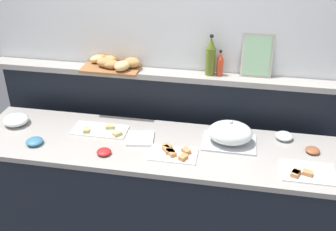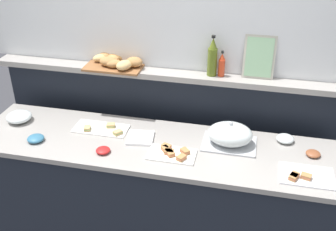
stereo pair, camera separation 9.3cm
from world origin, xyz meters
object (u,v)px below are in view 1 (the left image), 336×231
(hot_sauce_bottle, at_px, (220,64))
(sandwich_platter_rear, at_px, (174,153))
(glass_bowl_large, at_px, (284,136))
(framed_picture, at_px, (257,56))
(napkin_stack, at_px, (140,138))
(sandwich_platter_front, at_px, (306,172))
(bread_basket, at_px, (113,62))
(sandwich_platter_side, at_px, (101,130))
(condiment_bowl_dark, at_px, (313,150))
(serving_cloche, at_px, (230,134))
(condiment_bowl_teal, at_px, (104,152))
(glass_bowl_medium, at_px, (16,120))
(condiment_bowl_cream, at_px, (35,141))
(olive_oil_bottle, at_px, (211,57))

(hot_sauce_bottle, bearing_deg, sandwich_platter_rear, -113.66)
(glass_bowl_large, distance_m, framed_picture, 0.55)
(napkin_stack, height_order, framed_picture, framed_picture)
(sandwich_platter_front, bearing_deg, bread_basket, 156.82)
(sandwich_platter_side, relative_size, condiment_bowl_dark, 4.14)
(serving_cloche, distance_m, framed_picture, 0.55)
(condiment_bowl_teal, height_order, hot_sauce_bottle, hot_sauce_bottle)
(sandwich_platter_side, distance_m, glass_bowl_medium, 0.61)
(sandwich_platter_front, bearing_deg, glass_bowl_medium, 173.49)
(glass_bowl_medium, relative_size, hot_sauce_bottle, 0.99)
(napkin_stack, height_order, bread_basket, bread_basket)
(condiment_bowl_cream, distance_m, napkin_stack, 0.68)
(sandwich_platter_front, relative_size, condiment_bowl_cream, 2.78)
(condiment_bowl_dark, bearing_deg, bread_basket, 166.53)
(condiment_bowl_teal, relative_size, condiment_bowl_dark, 1.01)
(condiment_bowl_dark, height_order, napkin_stack, condiment_bowl_dark)
(sandwich_platter_rear, bearing_deg, sandwich_platter_side, 160.69)
(hot_sauce_bottle, height_order, framed_picture, framed_picture)
(bread_basket, bearing_deg, framed_picture, 1.64)
(condiment_bowl_teal, bearing_deg, napkin_stack, 47.63)
(napkin_stack, distance_m, olive_oil_bottle, 0.71)
(glass_bowl_medium, xyz_separation_m, framed_picture, (1.59, 0.37, 0.44))
(serving_cloche, relative_size, condiment_bowl_cream, 3.11)
(sandwich_platter_side, bearing_deg, glass_bowl_large, 5.87)
(condiment_bowl_cream, xyz_separation_m, bread_basket, (0.37, 0.55, 0.35))
(olive_oil_bottle, bearing_deg, glass_bowl_large, -20.63)
(hot_sauce_bottle, bearing_deg, glass_bowl_large, -23.49)
(serving_cloche, xyz_separation_m, condiment_bowl_dark, (0.51, -0.01, -0.06))
(sandwich_platter_front, height_order, bread_basket, bread_basket)
(sandwich_platter_side, relative_size, bread_basket, 0.91)
(sandwich_platter_front, distance_m, napkin_stack, 1.04)
(napkin_stack, bearing_deg, hot_sauce_bottle, 39.05)
(sandwich_platter_side, xyz_separation_m, olive_oil_bottle, (0.69, 0.32, 0.45))
(sandwich_platter_side, distance_m, bread_basket, 0.49)
(condiment_bowl_cream, bearing_deg, hot_sauce_bottle, 26.12)
(sandwich_platter_side, relative_size, sandwich_platter_rear, 1.25)
(condiment_bowl_teal, bearing_deg, sandwich_platter_side, 112.46)
(glass_bowl_medium, height_order, olive_oil_bottle, olive_oil_bottle)
(sandwich_platter_rear, relative_size, framed_picture, 1.03)
(condiment_bowl_teal, xyz_separation_m, framed_picture, (0.88, 0.61, 0.46))
(serving_cloche, relative_size, olive_oil_bottle, 1.23)
(condiment_bowl_dark, bearing_deg, framed_picture, 137.30)
(hot_sauce_bottle, bearing_deg, olive_oil_bottle, -177.86)
(sandwich_platter_side, xyz_separation_m, serving_cloche, (0.86, 0.01, 0.06))
(sandwich_platter_side, distance_m, sandwich_platter_rear, 0.56)
(glass_bowl_medium, height_order, napkin_stack, glass_bowl_medium)
(glass_bowl_large, distance_m, napkin_stack, 0.94)
(glass_bowl_large, xyz_separation_m, condiment_bowl_teal, (-1.10, -0.38, -0.00))
(sandwich_platter_rear, bearing_deg, condiment_bowl_cream, -177.39)
(napkin_stack, height_order, olive_oil_bottle, olive_oil_bottle)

